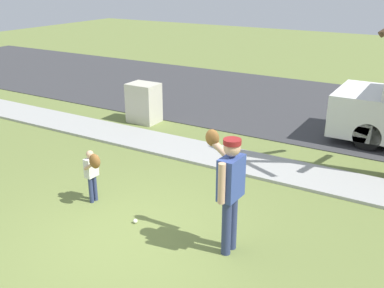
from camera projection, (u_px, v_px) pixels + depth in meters
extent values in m
plane|color=olive|center=(229.00, 162.00, 9.69)|extent=(48.00, 48.00, 0.00)
cube|color=#A3A39E|center=(231.00, 159.00, 9.76)|extent=(36.00, 1.20, 0.06)
cube|color=#38383A|center=(302.00, 105.00, 13.78)|extent=(36.00, 6.80, 0.02)
cylinder|color=navy|center=(226.00, 227.00, 6.38)|extent=(0.14, 0.14, 0.88)
cylinder|color=navy|center=(232.00, 222.00, 6.51)|extent=(0.14, 0.14, 0.88)
cube|color=#33478C|center=(231.00, 178.00, 6.18)|extent=(0.26, 0.43, 0.62)
sphere|color=tan|center=(232.00, 148.00, 6.02)|extent=(0.24, 0.24, 0.24)
cylinder|color=maroon|center=(232.00, 142.00, 5.98)|extent=(0.25, 0.25, 0.07)
cylinder|color=tan|center=(222.00, 184.00, 5.97)|extent=(0.10, 0.10, 0.59)
cylinder|color=tan|center=(224.00, 153.00, 6.44)|extent=(0.54, 0.13, 0.42)
ellipsoid|color=brown|center=(212.00, 138.00, 6.47)|extent=(0.23, 0.15, 0.26)
cylinder|color=navy|center=(95.00, 188.00, 7.98)|extent=(0.08, 0.08, 0.49)
cylinder|color=navy|center=(91.00, 190.00, 7.91)|extent=(0.08, 0.08, 0.49)
cube|color=silver|center=(91.00, 167.00, 7.79)|extent=(0.14, 0.24, 0.35)
sphere|color=tan|center=(90.00, 154.00, 7.70)|extent=(0.13, 0.13, 0.13)
cylinder|color=tan|center=(97.00, 164.00, 7.90)|extent=(0.06, 0.06, 0.33)
cylinder|color=tan|center=(90.00, 166.00, 7.56)|extent=(0.30, 0.07, 0.23)
ellipsoid|color=brown|center=(95.00, 161.00, 7.46)|extent=(0.23, 0.15, 0.26)
sphere|color=white|center=(135.00, 221.00, 7.31)|extent=(0.07, 0.07, 0.07)
cube|color=beige|center=(144.00, 103.00, 12.13)|extent=(0.81, 0.63, 1.07)
cylinder|color=black|center=(368.00, 136.00, 10.22)|extent=(0.64, 0.22, 0.64)
cylinder|color=black|center=(380.00, 117.00, 11.61)|extent=(0.64, 0.22, 0.64)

